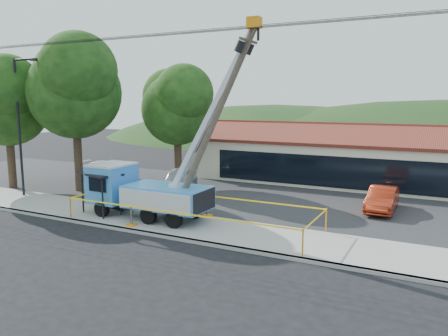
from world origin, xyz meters
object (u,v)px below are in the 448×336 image
leaning_pole (214,121)px  bus_shelter (103,183)px  car_red (381,213)px  utility_truck (145,189)px  car_silver (179,193)px  car_white (108,179)px

leaning_pole → bus_shelter: 7.67m
leaning_pole → bus_shelter: size_ratio=3.59×
car_red → leaning_pole: bearing=-133.3°
bus_shelter → utility_truck: bearing=24.7°
utility_truck → leaning_pole: (4.21, -0.01, 3.75)m
car_silver → car_red: 13.28m
utility_truck → car_silver: size_ratio=2.06×
leaning_pole → car_white: 17.48m
bus_shelter → car_silver: bearing=102.0°
leaning_pole → car_silver: 10.61m
utility_truck → bus_shelter: size_ratio=3.67×
car_red → car_white: size_ratio=0.88×
leaning_pole → bus_shelter: (-6.76, -0.40, -3.59)m
leaning_pole → car_silver: (-6.32, 6.57, -5.43)m
utility_truck → car_silver: (-2.10, 6.56, -1.68)m
car_white → car_red: bearing=-101.0°
car_red → car_white: bearing=177.4°
utility_truck → car_silver: utility_truck is taller
car_silver → car_white: (-8.05, 1.77, 0.00)m
bus_shelter → car_red: bus_shelter is taller
utility_truck → leaning_pole: 5.64m
car_white → utility_truck: bearing=-137.7°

